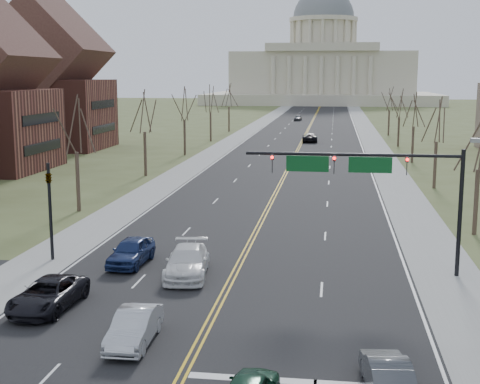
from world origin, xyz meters
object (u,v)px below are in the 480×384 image
(car_sb_inner_second, at_px, (187,262))
(car_far_nb, at_px, (310,137))
(signal_left, at_px, (50,200))
(signal_mast, at_px, (369,173))
(car_sb_outer_lead, at_px, (48,294))
(car_sb_outer_second, at_px, (131,251))
(car_sb_inner_lead, at_px, (134,327))
(car_nb_outer_lead, at_px, (387,374))
(car_far_sb, at_px, (298,118))

(car_sb_inner_second, relative_size, car_far_nb, 1.04)
(signal_left, distance_m, car_far_nb, 77.09)
(signal_mast, distance_m, signal_left, 19.06)
(car_far_nb, bearing_deg, car_sb_outer_lead, 80.50)
(car_sb_outer_second, height_order, car_far_nb, car_sb_outer_second)
(car_sb_inner_lead, bearing_deg, car_nb_outer_lead, -17.74)
(signal_mast, relative_size, car_sb_outer_second, 2.57)
(car_sb_outer_second, bearing_deg, car_sb_outer_lead, -99.38)
(signal_mast, xyz_separation_m, car_far_sb, (-11.08, 128.99, -5.05))
(signal_mast, relative_size, car_far_nb, 2.25)
(car_nb_outer_lead, distance_m, car_far_nb, 91.04)
(car_sb_outer_lead, relative_size, car_sb_inner_second, 0.93)
(car_sb_outer_lead, bearing_deg, car_sb_inner_second, 51.19)
(signal_mast, distance_m, car_sb_inner_second, 11.36)
(car_sb_outer_lead, bearing_deg, car_sb_inner_lead, -30.65)
(signal_mast, xyz_separation_m, car_nb_outer_lead, (0.09, -14.87, -5.06))
(signal_mast, height_order, car_nb_outer_lead, signal_mast)
(signal_left, bearing_deg, car_sb_inner_lead, -53.41)
(car_sb_inner_second, distance_m, car_far_sb, 131.11)
(car_nb_outer_lead, bearing_deg, car_sb_outer_lead, -28.50)
(car_nb_outer_lead, height_order, car_sb_outer_second, car_sb_outer_second)
(signal_mast, height_order, car_sb_outer_lead, signal_mast)
(car_sb_outer_second, bearing_deg, signal_mast, 3.79)
(signal_mast, relative_size, car_sb_inner_lead, 2.77)
(car_sb_inner_lead, height_order, car_sb_outer_lead, car_sb_outer_lead)
(car_sb_outer_lead, distance_m, car_far_sb, 137.41)
(car_sb_inner_lead, bearing_deg, car_sb_inner_second, 87.93)
(car_nb_outer_lead, xyz_separation_m, car_far_sb, (-11.18, 143.86, 0.00))
(signal_left, distance_m, car_sb_outer_second, 5.89)
(car_sb_inner_lead, bearing_deg, car_sb_outer_lead, 145.25)
(car_far_nb, bearing_deg, car_far_sb, -87.81)
(signal_mast, xyz_separation_m, car_sb_outer_lead, (-15.51, -8.35, -5.02))
(signal_left, bearing_deg, car_nb_outer_lead, -37.99)
(car_sb_inner_lead, xyz_separation_m, car_far_sb, (-0.97, 140.88, -0.02))
(car_sb_inner_second, xyz_separation_m, car_sb_outer_second, (-3.82, 1.80, -0.01))
(car_sb_outer_second, xyz_separation_m, car_far_nb, (7.70, 76.28, -0.05))
(car_far_sb, bearing_deg, signal_mast, -80.53)
(signal_left, height_order, car_sb_outer_second, signal_left)
(car_sb_inner_second, bearing_deg, car_sb_outer_second, 148.20)
(signal_left, distance_m, car_sb_inner_lead, 15.10)
(signal_mast, height_order, car_sb_outer_second, signal_mast)
(car_sb_outer_second, bearing_deg, car_sb_inner_lead, -69.74)
(car_sb_inner_second, distance_m, car_sb_outer_second, 4.22)
(car_sb_outer_lead, bearing_deg, car_far_nb, 86.28)
(car_sb_outer_lead, relative_size, car_sb_outer_second, 1.11)
(car_sb_inner_lead, relative_size, car_sb_outer_second, 0.93)
(car_nb_outer_lead, xyz_separation_m, car_sb_inner_lead, (-10.21, 2.98, 0.03))
(car_sb_outer_lead, relative_size, car_far_sb, 1.28)
(car_sb_outer_second, distance_m, car_far_sb, 129.34)
(car_sb_outer_lead, xyz_separation_m, car_far_sb, (4.43, 137.34, -0.03))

